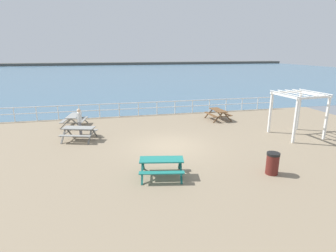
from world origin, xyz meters
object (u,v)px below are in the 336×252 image
object	(u,v)px
picnic_table_near_left	(162,163)
picnic_table_far_right	(218,112)
lattice_pergola	(299,104)
picnic_table_mid_centre	(79,130)
visitor	(80,120)
litter_bin	(272,163)
picnic_table_far_left	(74,118)

from	to	relation	value
picnic_table_near_left	picnic_table_far_right	bearing A→B (deg)	65.17
lattice_pergola	picnic_table_far_right	bearing A→B (deg)	118.19
picnic_table_mid_centre	lattice_pergola	bearing A→B (deg)	7.73
visitor	picnic_table_mid_centre	bearing A→B (deg)	-84.02
litter_bin	lattice_pergola	bearing A→B (deg)	44.64
visitor	lattice_pergola	size ratio (longest dim) A/B	0.61
picnic_table_mid_centre	visitor	xyz separation A→B (m)	(-0.02, 1.10, 0.36)
picnic_table_mid_centre	picnic_table_far_left	xyz separation A→B (m)	(-0.61, 3.33, 0.00)
visitor	lattice_pergola	distance (m)	13.39
picnic_table_mid_centre	picnic_table_far_right	world-z (taller)	same
picnic_table_far_right	picnic_table_near_left	bearing A→B (deg)	140.61
picnic_table_near_left	visitor	world-z (taller)	visitor
picnic_table_far_right	lattice_pergola	distance (m)	5.91
picnic_table_far_right	lattice_pergola	bearing A→B (deg)	-151.63
picnic_table_far_left	lattice_pergola	xyz separation A→B (m)	(13.56, -5.41, 1.41)
picnic_table_near_left	picnic_table_mid_centre	bearing A→B (deg)	133.92
picnic_table_mid_centre	picnic_table_far_left	distance (m)	3.39
picnic_table_far_right	lattice_pergola	world-z (taller)	lattice_pergola
picnic_table_near_left	picnic_table_far_left	bearing A→B (deg)	126.48
picnic_table_far_left	litter_bin	distance (m)	13.39
picnic_table_mid_centre	litter_bin	size ratio (longest dim) A/B	2.27
picnic_table_far_right	visitor	bearing A→B (deg)	95.96
picnic_table_near_left	visitor	bearing A→B (deg)	129.64
picnic_table_mid_centre	litter_bin	bearing A→B (deg)	-21.34
picnic_table_mid_centre	litter_bin	distance (m)	10.66
picnic_table_far_right	litter_bin	xyz separation A→B (m)	(-1.52, -9.37, -0.10)
picnic_table_far_left	lattice_pergola	bearing A→B (deg)	-102.19
picnic_table_mid_centre	picnic_table_far_left	size ratio (longest dim) A/B	1.07
picnic_table_near_left	picnic_table_far_left	distance (m)	10.09
picnic_table_far_left	visitor	bearing A→B (deg)	-155.60
picnic_table_far_left	litter_bin	bearing A→B (deg)	-128.26
visitor	picnic_table_near_left	bearing A→B (deg)	-56.25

